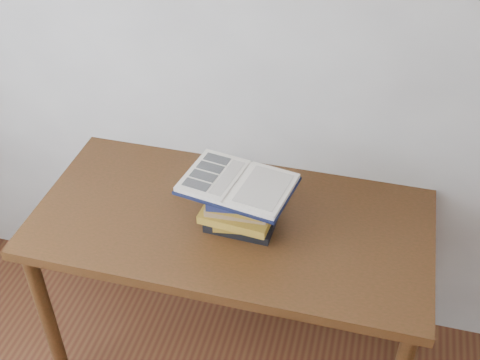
# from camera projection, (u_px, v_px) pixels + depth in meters

# --- Properties ---
(desk) EXTENTS (1.50, 0.75, 0.81)m
(desk) POSITION_uv_depth(u_px,v_px,m) (231.00, 237.00, 2.34)
(desk) COLOR #4D2613
(desk) RESTS_ON ground
(book_stack) EXTENTS (0.28, 0.20, 0.18)m
(book_stack) POSITION_uv_depth(u_px,v_px,m) (240.00, 210.00, 2.18)
(book_stack) COLOR black
(book_stack) RESTS_ON desk
(open_book) EXTENTS (0.42, 0.33, 0.03)m
(open_book) POSITION_uv_depth(u_px,v_px,m) (238.00, 184.00, 2.13)
(open_book) COLOR black
(open_book) RESTS_ON book_stack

